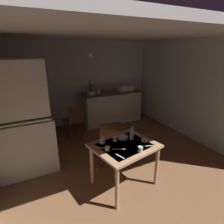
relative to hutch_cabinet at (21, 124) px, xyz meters
name	(u,v)px	position (x,y,z in m)	size (l,w,h in m)	color
ground_plane	(108,151)	(1.60, -0.06, -0.93)	(5.26, 5.26, 0.00)	brown
wall_back	(80,84)	(1.60, 1.86, 0.25)	(4.36, 0.10, 2.37)	silver
wall_right	(187,89)	(3.78, -0.06, 0.25)	(0.10, 3.84, 2.37)	silver
ceiling_slab	(107,32)	(1.60, -0.06, 1.48)	(4.36, 3.84, 0.10)	silver
hutch_cabinet	(21,124)	(0.00, 0.00, 0.00)	(1.03, 0.55, 1.99)	beige
counter_cabinet	(111,107)	(2.43, 1.49, -0.47)	(1.77, 0.64, 0.93)	beige
sink_basin	(125,88)	(2.90, 1.49, 0.07)	(0.44, 0.34, 0.15)	white
hand_pump	(90,88)	(1.80, 1.53, 0.16)	(0.05, 0.27, 0.39)	#232328
mixing_bowl_counter	(91,93)	(1.79, 1.44, 0.04)	(0.22, 0.22, 0.10)	beige
stoneware_crock	(99,91)	(2.04, 1.49, 0.06)	(0.10, 0.10, 0.13)	beige
dining_table	(124,151)	(1.41, -1.08, -0.30)	(1.08, 0.94, 0.74)	tan
chair_far_side	(109,141)	(1.43, -0.46, -0.45)	(0.48, 0.48, 0.91)	#4A361B
chair_by_counter	(74,119)	(1.15, 0.97, -0.46)	(0.49, 0.49, 0.86)	#4F341E
serving_bowl_wide	(123,137)	(1.48, -0.90, -0.17)	(0.16, 0.16, 0.05)	#ADD1C1
soup_bowl_small	(144,140)	(1.75, -1.13, -0.18)	(0.10, 0.10, 0.04)	white
teacup_cream	(140,149)	(1.51, -1.35, -0.16)	(0.07, 0.07, 0.08)	#ADD1C1
teacup_mint	(115,139)	(1.33, -0.90, -0.16)	(0.07, 0.07, 0.07)	beige
mug_tall	(102,141)	(1.12, -0.88, -0.15)	(0.09, 0.09, 0.09)	#ADD1C1
mug_dark	(107,148)	(1.10, -1.11, -0.17)	(0.08, 0.08, 0.06)	beige
glass_bottle	(132,134)	(1.61, -0.97, -0.11)	(0.07, 0.07, 0.23)	#B7BCC1
table_knife	(119,149)	(1.27, -1.16, -0.19)	(0.20, 0.02, 0.01)	silver
teaspoon_near_bowl	(101,148)	(1.04, -1.00, -0.19)	(0.13, 0.02, 0.01)	beige
teaspoon_by_cup	(120,156)	(1.19, -1.34, -0.19)	(0.15, 0.02, 0.01)	beige
serving_spoon	(150,146)	(1.74, -1.29, -0.19)	(0.15, 0.02, 0.01)	beige
pendant_bulb	(91,55)	(1.40, 0.27, 1.09)	(0.08, 0.08, 0.08)	#F9EFCC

